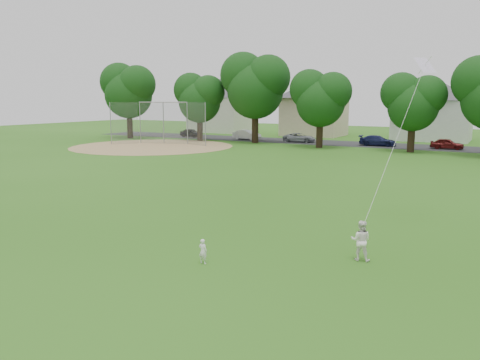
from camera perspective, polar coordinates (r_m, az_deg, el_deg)
The scene contains 10 objects.
ground at distance 16.00m, azimuth -3.92°, elevation -9.19°, with size 160.00×160.00×0.00m, color #2B6016.
street at distance 55.46m, azimuth 20.86°, elevation 3.79°, with size 90.00×7.00×0.01m, color #2D2D30.
dirt_infield at distance 53.45m, azimuth -10.61°, elevation 4.06°, with size 18.00×18.00×0.02m, color #9E7F51.
toddler at distance 15.16m, azimuth -4.55°, elevation -8.65°, with size 0.30×0.20×0.82m, color white.
older_boy at distance 15.82m, azimuth 14.50°, elevation -7.15°, with size 0.65×0.51×1.34m, color white.
kite at distance 18.06m, azimuth 18.55°, elevation 4.75°, with size 1.03×3.54×8.24m.
baseball_backstop at distance 55.86m, azimuth -9.49°, elevation 6.84°, with size 10.51×4.85×4.88m.
tree_row at distance 49.91m, azimuth 19.58°, elevation 10.51°, with size 80.52×8.83×11.10m.
parked_cars at distance 55.20m, azimuth 16.57°, elevation 4.61°, with size 54.67×2.35×1.26m.
house_row at distance 65.03m, azimuth 23.19°, elevation 8.81°, with size 77.04×13.36×10.04m.
Camera 1 is at (8.41, -12.58, 5.20)m, focal length 35.00 mm.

